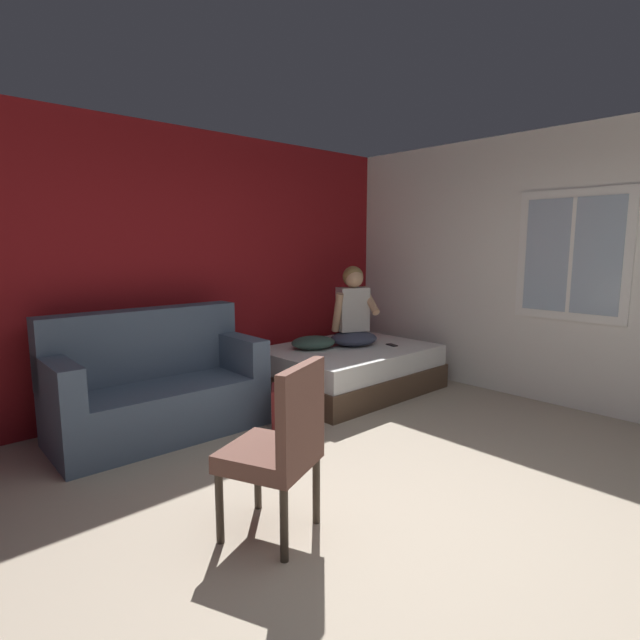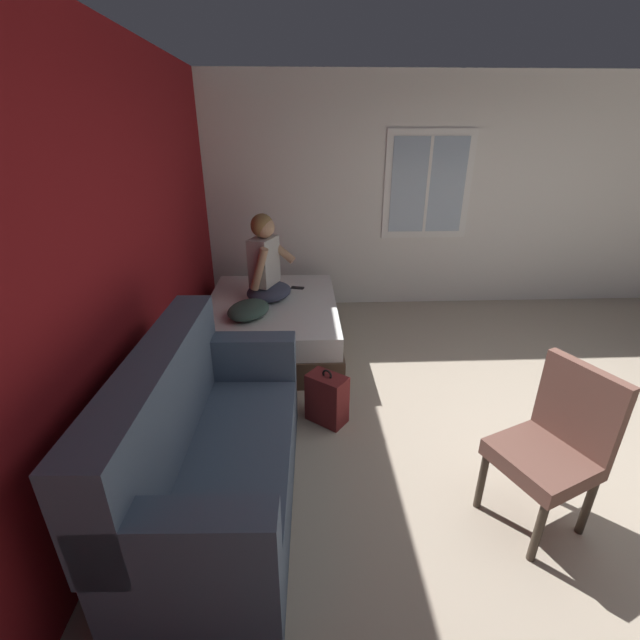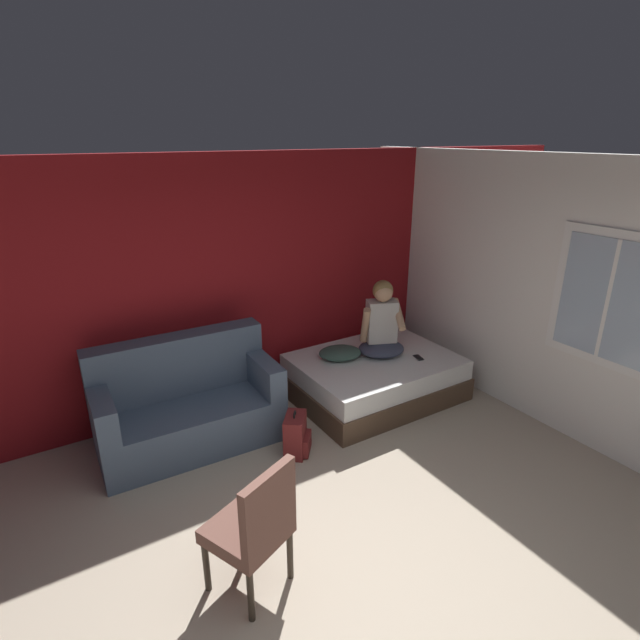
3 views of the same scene
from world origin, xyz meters
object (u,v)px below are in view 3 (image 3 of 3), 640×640
at_px(throw_pillow, 340,353).
at_px(couch, 187,405).
at_px(person_seated, 382,325).
at_px(bed, 374,377).
at_px(backpack, 296,435).
at_px(side_chair, 254,525).
at_px(cell_phone, 418,357).

bearing_deg(throw_pillow, couch, 178.23).
distance_m(couch, person_seated, 2.26).
xyz_separation_m(bed, couch, (-2.10, 0.24, 0.16)).
height_order(person_seated, backpack, person_seated).
xyz_separation_m(person_seated, throw_pillow, (-0.46, 0.15, -0.29)).
xyz_separation_m(bed, side_chair, (-2.28, -1.68, 0.30)).
height_order(side_chair, throw_pillow, side_chair).
bearing_deg(side_chair, cell_phone, 27.77).
bearing_deg(bed, person_seated, 22.34).
xyz_separation_m(side_chair, cell_phone, (2.69, 1.42, -0.05)).
bearing_deg(cell_phone, couch, -176.07).
height_order(bed, throw_pillow, throw_pillow).
relative_size(backpack, throw_pillow, 0.95).
relative_size(throw_pillow, cell_phone, 3.33).
relative_size(side_chair, backpack, 2.14).
relative_size(side_chair, throw_pillow, 2.04).
distance_m(throw_pillow, cell_phone, 0.89).
bearing_deg(couch, person_seated, -5.14).
distance_m(bed, side_chair, 2.85).
xyz_separation_m(backpack, throw_pillow, (0.96, 0.69, 0.36)).
height_order(throw_pillow, cell_phone, throw_pillow).
height_order(backpack, throw_pillow, throw_pillow).
distance_m(bed, backpack, 1.41).
bearing_deg(backpack, cell_phone, 7.77).
bearing_deg(backpack, bed, 20.81).
bearing_deg(side_chair, backpack, 50.78).
height_order(backpack, cell_phone, cell_phone).
relative_size(person_seated, backpack, 1.91).
distance_m(side_chair, throw_pillow, 2.68).
distance_m(side_chair, person_seated, 2.96).
xyz_separation_m(bed, backpack, (-1.31, -0.50, -0.04)).
distance_m(person_seated, throw_pillow, 0.56).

